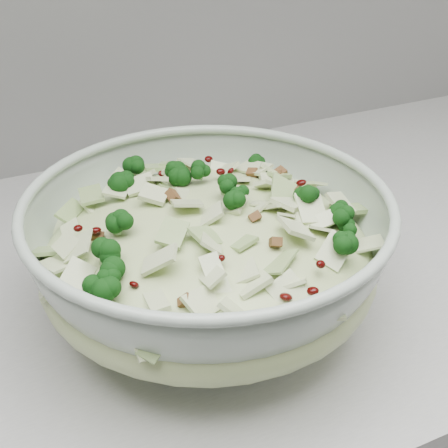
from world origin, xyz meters
name	(u,v)px	position (x,y,z in m)	size (l,w,h in m)	color
mixing_bowl	(208,257)	(0.55, 1.60, 0.97)	(0.34, 0.34, 0.13)	#A6B7A6
salad	(208,237)	(0.55, 1.60, 0.99)	(0.34, 0.34, 0.13)	#C4D491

